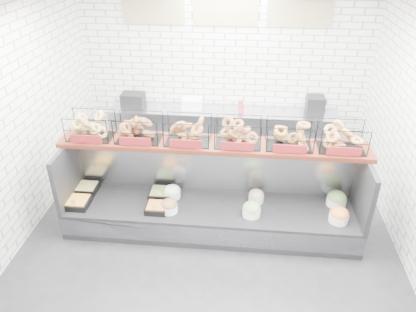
# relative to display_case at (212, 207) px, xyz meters

# --- Properties ---
(ground) EXTENTS (5.50, 5.50, 0.00)m
(ground) POSITION_rel_display_case_xyz_m (-0.01, -0.35, -0.32)
(ground) COLOR black
(ground) RESTS_ON ground
(room_shell) EXTENTS (5.02, 5.51, 3.01)m
(room_shell) POSITION_rel_display_case_xyz_m (-0.01, 0.26, 1.73)
(room_shell) COLOR white
(room_shell) RESTS_ON ground
(display_case) EXTENTS (4.00, 0.90, 1.20)m
(display_case) POSITION_rel_display_case_xyz_m (0.00, 0.00, 0.00)
(display_case) COLOR black
(display_case) RESTS_ON ground
(bagel_shelf) EXTENTS (4.10, 0.50, 0.40)m
(bagel_shelf) POSITION_rel_display_case_xyz_m (-0.00, 0.17, 1.07)
(bagel_shelf) COLOR #3A130C
(bagel_shelf) RESTS_ON display_case
(prep_counter) EXTENTS (4.00, 0.60, 1.20)m
(prep_counter) POSITION_rel_display_case_xyz_m (-0.01, 2.09, 0.14)
(prep_counter) COLOR #93969B
(prep_counter) RESTS_ON ground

